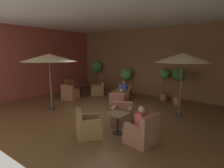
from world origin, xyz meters
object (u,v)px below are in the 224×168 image
(armchair_front_right_north, at_px, (122,115))
(cafe_table_mid_center, at_px, (80,87))
(potted_tree_mid_left, at_px, (164,79))
(armchair_front_right_east, at_px, (87,127))
(potted_tree_mid_right, at_px, (179,79))
(patron_blue_shirt, at_px, (141,118))
(cafe_table_front_left, at_px, (120,94))
(iced_drink_cup, at_px, (121,90))
(patio_umbrella_tall_red, at_px, (49,58))
(armchair_mid_center_east, at_px, (70,94))
(armchair_front_left_east, at_px, (124,94))
(patron_by_window, at_px, (124,87))
(armchair_front_right_south, at_px, (142,133))
(armchair_mid_center_north, at_px, (71,88))
(cafe_table_front_right, at_px, (118,118))
(armchair_front_left_north, at_px, (118,103))
(patio_umbrella_center_beige, at_px, (183,58))
(potted_tree_right_corner, at_px, (97,69))
(armchair_mid_center_south, at_px, (97,90))
(potted_tree_left_corner, at_px, (126,76))

(armchair_front_right_north, distance_m, cafe_table_mid_center, 5.35)
(cafe_table_mid_center, xyz_separation_m, potted_tree_mid_left, (4.69, 2.10, 0.69))
(armchair_front_right_east, distance_m, potted_tree_mid_right, 5.83)
(armchair_front_right_east, distance_m, patron_blue_shirt, 1.79)
(cafe_table_front_left, distance_m, iced_drink_cup, 0.24)
(patio_umbrella_tall_red, bearing_deg, iced_drink_cup, 53.15)
(armchair_mid_center_east, bearing_deg, armchair_front_left_east, 36.42)
(armchair_front_left_east, distance_m, patron_by_window, 0.40)
(cafe_table_mid_center, height_order, potted_tree_mid_left, potted_tree_mid_left)
(armchair_front_right_south, height_order, armchair_mid_center_north, armchair_front_right_south)
(patio_umbrella_tall_red, height_order, iced_drink_cup, patio_umbrella_tall_red)
(potted_tree_mid_right, distance_m, iced_drink_cup, 3.07)
(cafe_table_front_right, bearing_deg, patio_umbrella_tall_red, 175.25)
(armchair_front_left_north, distance_m, patio_umbrella_center_beige, 3.54)
(armchair_mid_center_east, relative_size, patio_umbrella_center_beige, 0.36)
(armchair_front_right_east, bearing_deg, armchair_mid_center_east, 145.23)
(armchair_front_left_north, xyz_separation_m, patio_umbrella_center_beige, (2.71, 0.78, 2.15))
(potted_tree_right_corner, bearing_deg, cafe_table_front_left, -32.58)
(armchair_front_left_north, height_order, armchair_front_right_south, armchair_front_right_south)
(patron_blue_shirt, bearing_deg, iced_drink_cup, 131.89)
(cafe_table_front_right, xyz_separation_m, patio_umbrella_tall_red, (-4.11, 0.34, 1.93))
(armchair_mid_center_south, bearing_deg, armchair_mid_center_east, -104.92)
(potted_tree_right_corner, height_order, patron_by_window, potted_tree_right_corner)
(cafe_table_front_right, distance_m, patron_by_window, 4.72)
(armchair_mid_center_east, height_order, patio_umbrella_center_beige, patio_umbrella_center_beige)
(armchair_front_right_north, bearing_deg, cafe_table_mid_center, 153.52)
(armchair_front_right_east, bearing_deg, potted_tree_left_corner, 111.66)
(patio_umbrella_tall_red, bearing_deg, armchair_front_left_north, 37.86)
(armchair_front_left_east, relative_size, potted_tree_mid_right, 0.50)
(cafe_table_front_left, relative_size, cafe_table_front_right, 1.00)
(armchair_mid_center_south, height_order, potted_tree_mid_right, potted_tree_mid_right)
(armchair_front_left_east, xyz_separation_m, armchair_front_right_north, (1.99, -3.19, -0.02))
(armchair_front_left_east, xyz_separation_m, potted_tree_left_corner, (-0.69, 1.30, 0.85))
(armchair_mid_center_south, bearing_deg, patio_umbrella_center_beige, -10.39)
(cafe_table_front_left, distance_m, cafe_table_mid_center, 3.14)
(potted_tree_mid_left, height_order, potted_tree_right_corner, potted_tree_right_corner)
(cafe_table_front_right, distance_m, patio_umbrella_center_beige, 3.79)
(potted_tree_mid_right, bearing_deg, armchair_mid_center_north, -168.43)
(patio_umbrella_center_beige, bearing_deg, cafe_table_front_right, -109.74)
(armchair_mid_center_east, relative_size, armchair_mid_center_south, 0.85)
(armchair_front_left_east, height_order, cafe_table_mid_center, armchair_front_left_east)
(armchair_front_right_south, distance_m, armchair_mid_center_south, 6.92)
(cafe_table_front_right, height_order, potted_tree_left_corner, potted_tree_left_corner)
(armchair_front_left_north, xyz_separation_m, armchair_front_right_south, (2.61, -2.44, 0.02))
(armchair_front_left_north, height_order, potted_tree_right_corner, potted_tree_right_corner)
(cafe_table_mid_center, height_order, armchair_mid_center_east, armchair_mid_center_east)
(cafe_table_front_right, distance_m, armchair_front_right_north, 1.02)
(potted_tree_mid_left, height_order, iced_drink_cup, potted_tree_mid_left)
(patio_umbrella_center_beige, xyz_separation_m, iced_drink_cup, (-3.10, 0.08, -1.72))
(armchair_front_left_east, relative_size, armchair_front_right_east, 0.89)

